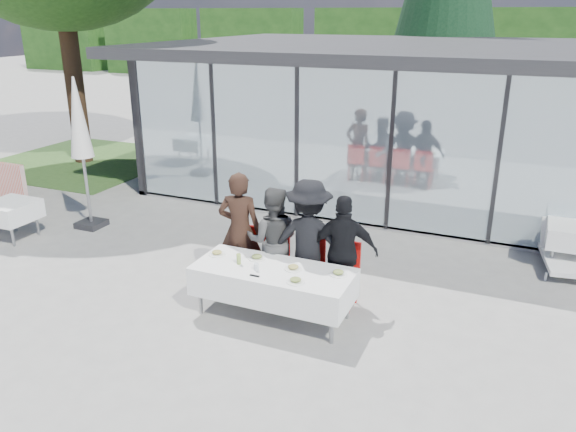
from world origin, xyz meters
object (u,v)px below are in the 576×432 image
(diner_chair_a, at_px, (241,252))
(plate_a, at_px, (217,253))
(spare_table_right, at_px, (574,236))
(diner_b, at_px, (273,240))
(diner_chair_d, at_px, (343,271))
(diner_a, at_px, (240,230))
(plate_c, at_px, (293,268))
(plate_b, at_px, (257,257))
(spare_table_left, at_px, (11,211))
(juice_bottle, at_px, (239,259))
(diner_chair_b, at_px, (274,258))
(market_umbrella, at_px, (79,129))
(diner_chair_c, at_px, (309,264))
(plate_d, at_px, (338,273))
(lounger, at_px, (562,252))
(diner_d, at_px, (344,252))
(diner_c, at_px, (309,241))
(dining_table, at_px, (273,282))
(plate_extra, at_px, (296,281))
(folded_eyeglasses, at_px, (255,276))

(diner_chair_a, bearing_deg, plate_a, -95.30)
(diner_chair_a, distance_m, spare_table_right, 5.64)
(diner_b, bearing_deg, diner_chair_d, 164.43)
(diner_a, height_order, plate_c, diner_a)
(diner_chair_a, distance_m, plate_b, 0.81)
(diner_chair_a, relative_size, spare_table_left, 1.13)
(juice_bottle, xyz_separation_m, spare_table_right, (4.50, 3.63, -0.27))
(diner_chair_b, bearing_deg, plate_a, -134.29)
(diner_chair_d, xyz_separation_m, market_umbrella, (-5.71, 1.04, 1.48))
(diner_chair_c, height_order, plate_d, diner_chair_c)
(lounger, bearing_deg, diner_d, -137.61)
(diner_chair_c, bearing_deg, diner_c, -90.00)
(diner_chair_c, xyz_separation_m, juice_bottle, (-0.76, -0.80, 0.29))
(diner_b, bearing_deg, juice_bottle, 59.99)
(juice_bottle, height_order, spare_table_left, juice_bottle)
(diner_chair_a, height_order, plate_d, diner_chair_a)
(diner_chair_d, relative_size, juice_bottle, 6.38)
(plate_c, bearing_deg, diner_d, 50.41)
(diner_chair_d, xyz_separation_m, juice_bottle, (-1.31, -0.80, 0.29))
(dining_table, xyz_separation_m, diner_b, (-0.33, 0.72, 0.31))
(spare_table_left, bearing_deg, diner_chair_a, 0.42)
(diner_chair_c, xyz_separation_m, market_umbrella, (-5.16, 1.04, 1.48))
(dining_table, xyz_separation_m, diner_chair_a, (-0.90, 0.75, -0.00))
(diner_chair_d, relative_size, plate_b, 3.90)
(diner_chair_c, height_order, diner_chair_d, same)
(diner_c, height_order, plate_d, diner_c)
(diner_b, height_order, plate_c, diner_b)
(diner_d, xyz_separation_m, diner_chair_d, (0.00, 0.03, -0.31))
(plate_extra, distance_m, lounger, 5.09)
(diner_c, height_order, plate_c, diner_c)
(diner_a, xyz_separation_m, folded_eyeglasses, (0.77, -1.04, -0.17))
(diner_a, distance_m, diner_d, 1.70)
(plate_extra, distance_m, market_umbrella, 5.88)
(diner_chair_c, distance_m, lounger, 4.53)
(spare_table_left, bearing_deg, plate_b, -5.31)
(dining_table, bearing_deg, lounger, 42.34)
(diner_a, relative_size, plate_a, 7.45)
(diner_c, xyz_separation_m, juice_bottle, (-0.76, -0.78, -0.11))
(plate_c, height_order, plate_d, same)
(plate_d, xyz_separation_m, market_umbrella, (-5.82, 1.62, 1.24))
(diner_b, xyz_separation_m, diner_c, (0.58, 0.00, 0.09))
(diner_a, xyz_separation_m, diner_chair_b, (0.57, 0.03, -0.39))
(plate_b, bearing_deg, diner_chair_d, 25.44)
(plate_b, relative_size, plate_d, 1.00)
(plate_a, relative_size, market_umbrella, 0.08)
(plate_extra, bearing_deg, diner_chair_c, 101.17)
(plate_a, bearing_deg, plate_c, -0.90)
(diner_d, bearing_deg, lounger, -152.22)
(diner_d, height_order, plate_extra, diner_d)
(diner_a, relative_size, diner_chair_b, 1.91)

